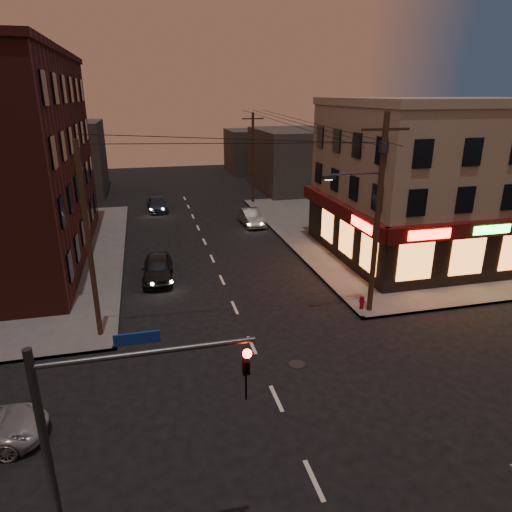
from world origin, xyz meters
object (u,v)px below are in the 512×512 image
object	(u,v)px
sedan_mid	(251,217)
sedan_far	(157,204)
fire_hydrant	(362,301)
sedan_near	(158,268)

from	to	relation	value
sedan_mid	sedan_far	world-z (taller)	sedan_mid
sedan_mid	fire_hydrant	xyz separation A→B (m)	(1.82, -17.83, -0.15)
sedan_far	fire_hydrant	xyz separation A→B (m)	(9.57, -25.16, -0.08)
sedan_near	sedan_far	bearing A→B (deg)	91.62
fire_hydrant	sedan_near	bearing A→B (deg)	145.63
sedan_near	sedan_mid	distance (m)	13.72
sedan_near	fire_hydrant	world-z (taller)	sedan_near
sedan_mid	sedan_near	bearing A→B (deg)	-131.93
sedan_near	sedan_mid	world-z (taller)	sedan_near
sedan_near	sedan_mid	xyz separation A→B (m)	(8.46, 10.80, -0.05)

